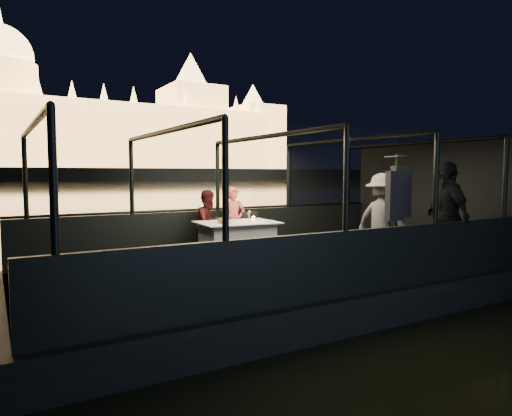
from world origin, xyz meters
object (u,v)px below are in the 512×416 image
wine_bottle (227,216)px  chair_port_left (227,236)px  person_woman_coral (234,219)px  person_man_maroon (209,220)px  chair_port_right (254,234)px  dining_table_central (237,242)px  passenger_stripe (383,220)px  coat_stand (396,222)px  passenger_dark (447,221)px

wine_bottle → chair_port_left: bearing=64.1°
chair_port_left → person_woman_coral: size_ratio=0.57×
person_man_maroon → wine_bottle: size_ratio=4.24×
chair_port_right → person_man_maroon: size_ratio=0.65×
dining_table_central → passenger_stripe: 2.69m
person_man_maroon → passenger_stripe: bearing=-69.9°
dining_table_central → wine_bottle: wine_bottle is taller
dining_table_central → passenger_stripe: bearing=-41.7°
chair_port_right → wine_bottle: (-0.95, -0.67, 0.47)m
coat_stand → wine_bottle: bearing=131.5°
passenger_stripe → person_man_maroon: bearing=31.7°
dining_table_central → person_man_maroon: person_man_maroon is taller
wine_bottle → person_man_maroon: bearing=85.5°
passenger_dark → wine_bottle: bearing=-104.8°
person_woman_coral → chair_port_right: bearing=-37.6°
dining_table_central → passenger_stripe: size_ratio=0.86×
passenger_dark → chair_port_left: bearing=-115.4°
person_man_maroon → wine_bottle: (-0.07, -0.94, 0.17)m
chair_port_right → passenger_dark: bearing=-65.2°
dining_table_central → wine_bottle: (-0.32, -0.22, 0.53)m
person_man_maroon → coat_stand: bearing=-81.1°
wine_bottle → person_woman_coral: bearing=56.4°
dining_table_central → chair_port_right: (0.63, 0.45, 0.06)m
passenger_dark → person_man_maroon: bearing=-115.5°
chair_port_right → coat_stand: bearing=-84.3°
dining_table_central → passenger_stripe: passenger_stripe is taller
coat_stand → person_woman_coral: bearing=112.5°
person_man_maroon → chair_port_left: bearing=-68.7°
dining_table_central → passenger_dark: (2.85, -2.40, 0.47)m
dining_table_central → chair_port_right: chair_port_right is taller
coat_stand → person_woman_coral: (-1.29, 3.12, -0.15)m
chair_port_left → person_woman_coral: (0.30, 0.27, 0.30)m
dining_table_central → coat_stand: bearing=-56.3°
dining_table_central → person_man_maroon: (-0.25, 0.72, 0.36)m
chair_port_left → wine_bottle: bearing=-122.1°
chair_port_left → person_woman_coral: 0.50m
chair_port_right → coat_stand: (0.97, -2.85, 0.45)m
person_woman_coral → passenger_stripe: (1.67, -2.48, 0.10)m
dining_table_central → chair_port_left: 0.45m
passenger_stripe → coat_stand: bearing=139.0°
dining_table_central → chair_port_left: (0.00, 0.45, 0.06)m
chair_port_left → wine_bottle: 0.88m
chair_port_right → coat_stand: size_ratio=0.44×
chair_port_left → person_man_maroon: 0.48m
chair_port_left → person_man_maroon: bearing=126.8°
passenger_stripe → wine_bottle: bearing=46.1°
chair_port_left → person_man_maroon: (-0.25, 0.27, 0.30)m
person_man_maroon → passenger_stripe: passenger_stripe is taller
dining_table_central → chair_port_left: size_ratio=1.81×
dining_table_central → person_man_maroon: size_ratio=1.08×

